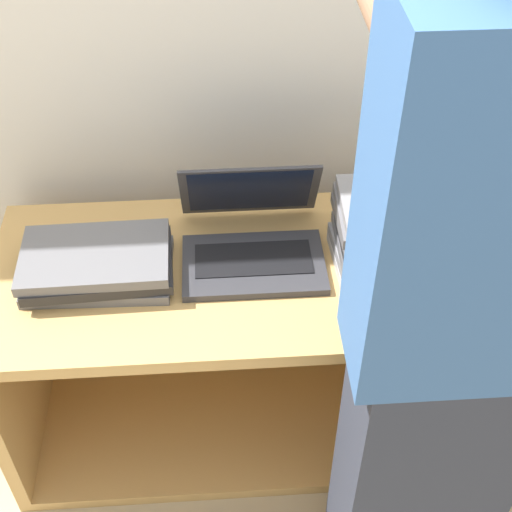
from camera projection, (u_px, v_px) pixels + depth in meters
The scene contains 7 objects.
ground_plane at pixel (261, 497), 1.99m from camera, with size 12.00×12.00×0.00m, color tan.
cart at pixel (252, 329), 2.04m from camera, with size 1.32×0.58×0.61m.
laptop_open at pixel (252, 240), 1.79m from camera, with size 0.35×0.32×0.22m.
laptop_stack_left at pixel (98, 264), 1.73m from camera, with size 0.37×0.24×0.08m.
laptop_stack_right at pixel (410, 232), 1.73m from camera, with size 0.37×0.25×0.19m.
person at pixel (458, 337), 1.26m from camera, with size 0.40×0.53×1.74m.
inventory_tag at pixel (423, 214), 1.62m from camera, with size 0.06×0.02×0.01m.
Camera 1 is at (-0.08, -0.99, 1.85)m, focal length 50.00 mm.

